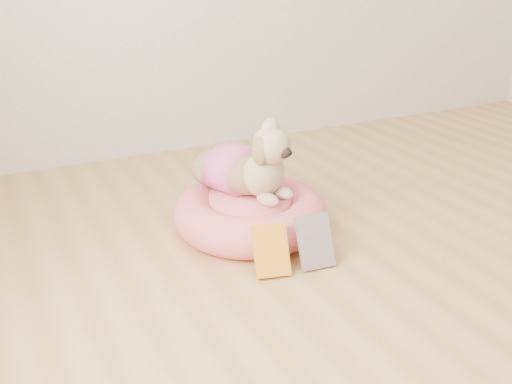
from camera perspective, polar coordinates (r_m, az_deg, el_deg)
name	(u,v)px	position (r m, az deg, el deg)	size (l,w,h in m)	color
pet_bed	(250,213)	(2.19, -0.58, -2.10)	(0.59, 0.59, 0.15)	#FF6380
dog	(245,153)	(2.12, -1.10, 3.90)	(0.30, 0.43, 0.32)	brown
book_yellow	(271,251)	(1.91, 1.51, -5.87)	(0.12, 0.02, 0.18)	yellow
book_white	(315,241)	(1.96, 5.92, -4.93)	(0.12, 0.02, 0.19)	white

